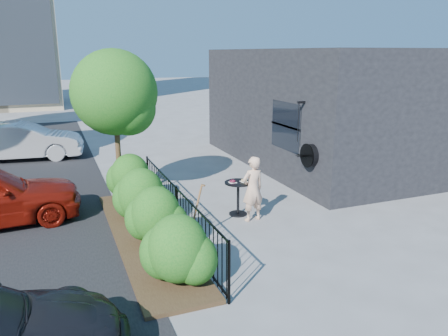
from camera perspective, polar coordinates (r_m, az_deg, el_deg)
name	(u,v)px	position (r m, az deg, el deg)	size (l,w,h in m)	color
ground	(240,224)	(10.29, 2.05, -7.34)	(120.00, 120.00, 0.00)	gray
shop_building	(330,107)	(16.30, 13.66, 7.80)	(6.22, 9.00, 4.00)	black
fence	(177,210)	(9.62, -6.17, -5.46)	(0.05, 6.05, 1.10)	black
planting_bed	(146,237)	(9.67, -10.12, -8.83)	(1.30, 6.00, 0.08)	#382616
shrubs	(148,206)	(9.54, -9.84, -4.90)	(1.10, 5.60, 1.24)	#155F19
patio_tree	(118,98)	(11.64, -13.74, 8.90)	(2.20, 2.20, 3.94)	#3F2B19
cafe_table	(238,192)	(10.69, 1.86, -3.17)	(0.67, 0.67, 0.90)	black
woman	(253,189)	(10.29, 3.77, -2.74)	(0.57, 0.37, 1.57)	beige
shovel	(194,216)	(9.26, -3.88, -6.28)	(0.42, 0.16, 1.26)	brown
car_silver	(23,141)	(17.87, -24.83, 3.20)	(1.48, 4.24, 1.40)	silver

